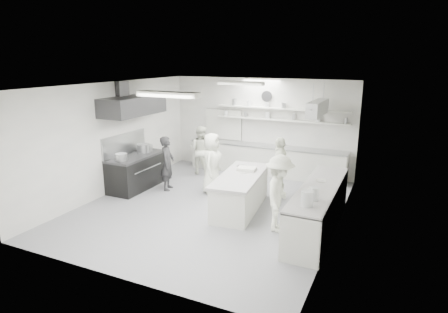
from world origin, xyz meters
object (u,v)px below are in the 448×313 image
at_px(back_counter, 265,160).
at_px(cook_stove, 167,163).
at_px(stove, 137,172).
at_px(right_counter, 318,209).
at_px(prep_island, 240,193).
at_px(cook_back, 201,150).

bearing_deg(back_counter, cook_stove, -128.32).
height_order(stove, cook_stove, cook_stove).
height_order(back_counter, right_counter, right_counter).
relative_size(stove, back_counter, 0.36).
xyz_separation_m(back_counter, cook_stove, (-2.02, -2.55, 0.30)).
relative_size(right_counter, cook_stove, 2.16).
bearing_deg(prep_island, back_counter, 91.06).
bearing_deg(stove, right_counter, -6.52).
relative_size(right_counter, cook_back, 2.12).
xyz_separation_m(back_counter, cook_back, (-1.89, -0.84, 0.32)).
height_order(back_counter, cook_stove, cook_stove).
distance_m(prep_island, cook_stove, 2.49).
bearing_deg(right_counter, cook_back, 148.81).
bearing_deg(back_counter, stove, -136.01).
distance_m(stove, right_counter, 5.28).
relative_size(prep_island, cook_stove, 1.49).
relative_size(back_counter, cook_back, 3.21).
bearing_deg(cook_stove, back_counter, -55.65).
bearing_deg(prep_island, stove, 169.48).
relative_size(stove, prep_island, 0.79).
bearing_deg(cook_back, right_counter, 146.99).
bearing_deg(cook_stove, right_counter, -118.35).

